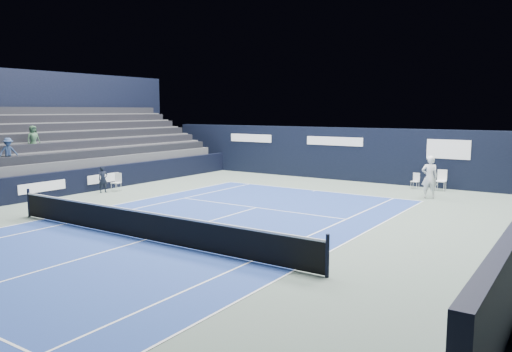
{
  "coord_description": "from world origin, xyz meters",
  "views": [
    {
      "loc": [
        11.6,
        -10.94,
        4.14
      ],
      "look_at": [
        -0.3,
        6.81,
        1.3
      ],
      "focal_mm": 35.0,
      "sensor_mm": 36.0,
      "label": 1
    }
  ],
  "objects_px": {
    "folding_chair_back_b": "(442,179)",
    "tennis_player": "(429,177)",
    "folding_chair_back_a": "(416,180)",
    "tennis_net": "(145,225)",
    "line_judge_chair": "(117,181)"
  },
  "relations": [
    {
      "from": "folding_chair_back_b",
      "to": "tennis_player",
      "type": "relative_size",
      "value": 0.54
    },
    {
      "from": "folding_chair_back_b",
      "to": "tennis_net",
      "type": "bearing_deg",
      "value": -109.51
    },
    {
      "from": "folding_chair_back_a",
      "to": "tennis_player",
      "type": "bearing_deg",
      "value": -55.5
    },
    {
      "from": "tennis_net",
      "to": "folding_chair_back_a",
      "type": "bearing_deg",
      "value": 75.21
    },
    {
      "from": "folding_chair_back_b",
      "to": "tennis_net",
      "type": "distance_m",
      "value": 16.45
    },
    {
      "from": "folding_chair_back_a",
      "to": "line_judge_chair",
      "type": "bearing_deg",
      "value": -136.79
    },
    {
      "from": "folding_chair_back_b",
      "to": "folding_chair_back_a",
      "type": "bearing_deg",
      "value": -177.25
    },
    {
      "from": "folding_chair_back_a",
      "to": "line_judge_chair",
      "type": "relative_size",
      "value": 0.9
    },
    {
      "from": "folding_chair_back_a",
      "to": "line_judge_chair",
      "type": "xyz_separation_m",
      "value": [
        -12.53,
        -9.34,
        0.05
      ]
    },
    {
      "from": "folding_chair_back_b",
      "to": "tennis_net",
      "type": "height_order",
      "value": "tennis_net"
    },
    {
      "from": "line_judge_chair",
      "to": "tennis_net",
      "type": "relative_size",
      "value": 0.07
    },
    {
      "from": "folding_chair_back_a",
      "to": "tennis_player",
      "type": "relative_size",
      "value": 0.41
    },
    {
      "from": "folding_chair_back_a",
      "to": "folding_chair_back_b",
      "type": "xyz_separation_m",
      "value": [
        1.3,
        0.07,
        0.14
      ]
    },
    {
      "from": "line_judge_chair",
      "to": "tennis_net",
      "type": "xyz_separation_m",
      "value": [
        8.45,
        -6.13,
        -0.02
      ]
    },
    {
      "from": "folding_chair_back_a",
      "to": "folding_chair_back_b",
      "type": "distance_m",
      "value": 1.31
    }
  ]
}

